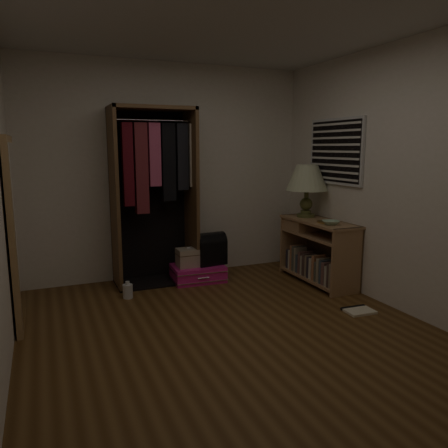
{
  "coord_description": "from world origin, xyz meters",
  "views": [
    {
      "loc": [
        -1.46,
        -3.23,
        1.6
      ],
      "look_at": [
        0.3,
        0.95,
        0.8
      ],
      "focal_mm": 35.0,
      "sensor_mm": 36.0,
      "label": 1
    }
  ],
  "objects_px": {
    "open_wardrobe": "(155,180)",
    "train_case": "(190,257)",
    "pink_suitcase": "(198,273)",
    "white_jug": "(128,291)",
    "black_bag": "(210,248)",
    "table_lamp": "(307,179)",
    "console_bookshelf": "(316,249)",
    "floor_mirror": "(15,233)"
  },
  "relations": [
    {
      "from": "table_lamp",
      "to": "white_jug",
      "type": "xyz_separation_m",
      "value": [
        -2.21,
        0.02,
        -1.14
      ]
    },
    {
      "from": "console_bookshelf",
      "to": "table_lamp",
      "type": "distance_m",
      "value": 0.86
    },
    {
      "from": "black_bag",
      "to": "white_jug",
      "type": "relative_size",
      "value": 2.1
    },
    {
      "from": "train_case",
      "to": "black_bag",
      "type": "relative_size",
      "value": 0.83
    },
    {
      "from": "train_case",
      "to": "black_bag",
      "type": "bearing_deg",
      "value": 1.35
    },
    {
      "from": "train_case",
      "to": "table_lamp",
      "type": "bearing_deg",
      "value": -11.53
    },
    {
      "from": "console_bookshelf",
      "to": "black_bag",
      "type": "relative_size",
      "value": 2.86
    },
    {
      "from": "white_jug",
      "to": "floor_mirror",
      "type": "bearing_deg",
      "value": -163.57
    },
    {
      "from": "white_jug",
      "to": "console_bookshelf",
      "type": "bearing_deg",
      "value": -6.72
    },
    {
      "from": "train_case",
      "to": "table_lamp",
      "type": "xyz_separation_m",
      "value": [
        1.41,
        -0.31,
        0.92
      ]
    },
    {
      "from": "open_wardrobe",
      "to": "black_bag",
      "type": "relative_size",
      "value": 5.24
    },
    {
      "from": "open_wardrobe",
      "to": "table_lamp",
      "type": "height_order",
      "value": "open_wardrobe"
    },
    {
      "from": "black_bag",
      "to": "console_bookshelf",
      "type": "bearing_deg",
      "value": -32.01
    },
    {
      "from": "open_wardrobe",
      "to": "train_case",
      "type": "xyz_separation_m",
      "value": [
        0.36,
        -0.17,
        -0.92
      ]
    },
    {
      "from": "open_wardrobe",
      "to": "pink_suitcase",
      "type": "relative_size",
      "value": 3.15
    },
    {
      "from": "table_lamp",
      "to": "open_wardrobe",
      "type": "bearing_deg",
      "value": 164.69
    },
    {
      "from": "pink_suitcase",
      "to": "black_bag",
      "type": "bearing_deg",
      "value": 2.86
    },
    {
      "from": "console_bookshelf",
      "to": "black_bag",
      "type": "xyz_separation_m",
      "value": [
        -1.15,
        0.56,
        -0.0
      ]
    },
    {
      "from": "black_bag",
      "to": "white_jug",
      "type": "distance_m",
      "value": 1.15
    },
    {
      "from": "pink_suitcase",
      "to": "console_bookshelf",
      "type": "bearing_deg",
      "value": -20.11
    },
    {
      "from": "train_case",
      "to": "table_lamp",
      "type": "height_order",
      "value": "table_lamp"
    },
    {
      "from": "pink_suitcase",
      "to": "white_jug",
      "type": "distance_m",
      "value": 0.95
    },
    {
      "from": "console_bookshelf",
      "to": "floor_mirror",
      "type": "height_order",
      "value": "floor_mirror"
    },
    {
      "from": "floor_mirror",
      "to": "train_case",
      "type": "xyz_separation_m",
      "value": [
        1.84,
        0.6,
        -0.55
      ]
    },
    {
      "from": "pink_suitcase",
      "to": "table_lamp",
      "type": "height_order",
      "value": "table_lamp"
    },
    {
      "from": "console_bookshelf",
      "to": "table_lamp",
      "type": "relative_size",
      "value": 1.75
    },
    {
      "from": "train_case",
      "to": "white_jug",
      "type": "distance_m",
      "value": 0.89
    },
    {
      "from": "black_bag",
      "to": "table_lamp",
      "type": "bearing_deg",
      "value": -21.26
    },
    {
      "from": "train_case",
      "to": "black_bag",
      "type": "height_order",
      "value": "black_bag"
    },
    {
      "from": "table_lamp",
      "to": "white_jug",
      "type": "distance_m",
      "value": 2.49
    },
    {
      "from": "console_bookshelf",
      "to": "open_wardrobe",
      "type": "bearing_deg",
      "value": 157.53
    },
    {
      "from": "table_lamp",
      "to": "train_case",
      "type": "bearing_deg",
      "value": 167.62
    },
    {
      "from": "pink_suitcase",
      "to": "white_jug",
      "type": "bearing_deg",
      "value": -158.88
    },
    {
      "from": "train_case",
      "to": "white_jug",
      "type": "height_order",
      "value": "train_case"
    },
    {
      "from": "white_jug",
      "to": "table_lamp",
      "type": "bearing_deg",
      "value": -0.39
    },
    {
      "from": "console_bookshelf",
      "to": "train_case",
      "type": "distance_m",
      "value": 1.51
    },
    {
      "from": "floor_mirror",
      "to": "pink_suitcase",
      "type": "distance_m",
      "value": 2.16
    },
    {
      "from": "black_bag",
      "to": "table_lamp",
      "type": "distance_m",
      "value": 1.45
    },
    {
      "from": "open_wardrobe",
      "to": "white_jug",
      "type": "bearing_deg",
      "value": -133.8
    },
    {
      "from": "train_case",
      "to": "open_wardrobe",
      "type": "bearing_deg",
      "value": 154.89
    },
    {
      "from": "console_bookshelf",
      "to": "pink_suitcase",
      "type": "distance_m",
      "value": 1.45
    },
    {
      "from": "train_case",
      "to": "white_jug",
      "type": "xyz_separation_m",
      "value": [
        -0.81,
        -0.29,
        -0.22
      ]
    }
  ]
}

